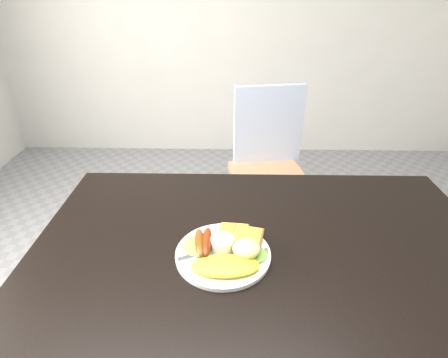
{
  "coord_description": "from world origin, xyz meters",
  "views": [
    {
      "loc": [
        -0.09,
        -0.68,
        1.35
      ],
      "look_at": [
        -0.1,
        0.1,
        0.9
      ],
      "focal_mm": 28.0,
      "sensor_mm": 36.0,
      "label": 1
    }
  ],
  "objects_px": {
    "person": "(353,183)",
    "plate": "(223,254)",
    "dining_table": "(264,257)",
    "dining_chair": "(269,178)"
  },
  "relations": [
    {
      "from": "dining_chair",
      "to": "person",
      "type": "height_order",
      "value": "person"
    },
    {
      "from": "person",
      "to": "plate",
      "type": "relative_size",
      "value": 5.86
    },
    {
      "from": "plate",
      "to": "dining_table",
      "type": "bearing_deg",
      "value": 11.51
    },
    {
      "from": "plate",
      "to": "dining_chair",
      "type": "bearing_deg",
      "value": 76.82
    },
    {
      "from": "dining_table",
      "to": "dining_chair",
      "type": "height_order",
      "value": "dining_table"
    },
    {
      "from": "dining_table",
      "to": "plate",
      "type": "bearing_deg",
      "value": -168.49
    },
    {
      "from": "dining_table",
      "to": "plate",
      "type": "relative_size",
      "value": 5.09
    },
    {
      "from": "dining_chair",
      "to": "dining_table",
      "type": "bearing_deg",
      "value": -106.88
    },
    {
      "from": "person",
      "to": "plate",
      "type": "height_order",
      "value": "person"
    },
    {
      "from": "dining_table",
      "to": "plate",
      "type": "height_order",
      "value": "plate"
    }
  ]
}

